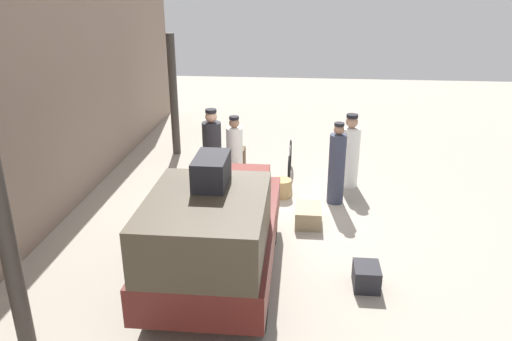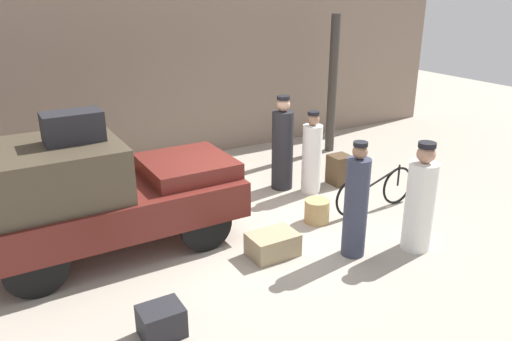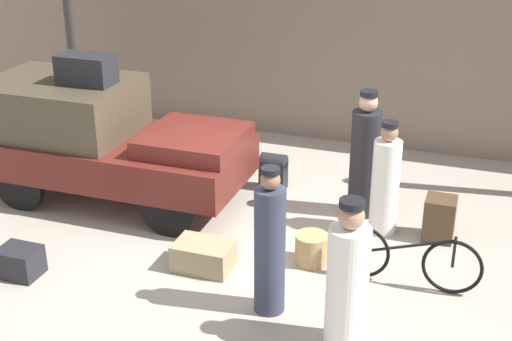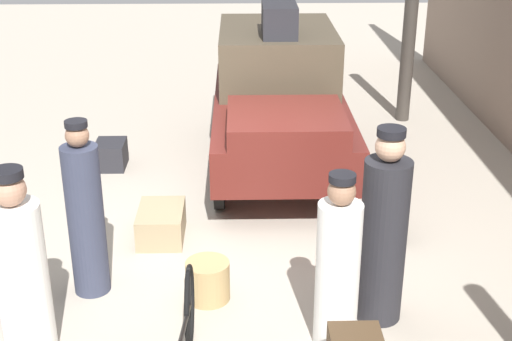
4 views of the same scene
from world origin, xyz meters
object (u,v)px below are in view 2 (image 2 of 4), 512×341
object	(u,v)px
wicker_basket	(317,211)
trunk_wicker_pale	(206,181)
porter_with_bicycle	(356,204)
suitcase_black_upright	(273,244)
truck	(92,193)
trunk_umber_medium	(161,321)
porter_lifting_near_truck	(420,202)
suitcase_small_leather	(339,169)
porter_carrying_trunk	(312,156)
porter_standing_middle	(282,147)
bicycle	(375,191)
trunk_on_truck_roof	(73,127)

from	to	relation	value
wicker_basket	trunk_wicker_pale	bearing A→B (deg)	120.30
porter_with_bicycle	suitcase_black_upright	size ratio (longest dim) A/B	2.45
truck	trunk_umber_medium	bearing A→B (deg)	-86.23
porter_lifting_near_truck	trunk_wicker_pale	bearing A→B (deg)	118.95
wicker_basket	suitcase_small_leather	xyz separation A→B (m)	(1.45, 1.19, 0.10)
trunk_wicker_pale	suitcase_black_upright	xyz separation A→B (m)	(-0.10, -2.53, -0.13)
porter_lifting_near_truck	porter_carrying_trunk	size ratio (longest dim) A/B	1.06
truck	suitcase_black_upright	size ratio (longest dim) A/B	5.34
wicker_basket	trunk_umber_medium	world-z (taller)	wicker_basket
porter_with_bicycle	porter_carrying_trunk	distance (m)	2.45
porter_standing_middle	trunk_wicker_pale	xyz separation A→B (m)	(-1.47, 0.38, -0.54)
bicycle	trunk_umber_medium	xyz separation A→B (m)	(-4.51, -1.34, -0.18)
bicycle	trunk_wicker_pale	xyz separation A→B (m)	(-2.34, 2.09, -0.06)
wicker_basket	porter_standing_middle	world-z (taller)	porter_standing_middle
suitcase_small_leather	trunk_wicker_pale	distance (m)	2.71
trunk_umber_medium	porter_carrying_trunk	bearing A→B (deg)	32.91
porter_lifting_near_truck	trunk_umber_medium	xyz separation A→B (m)	(-4.08, 0.03, -0.58)
porter_standing_middle	suitcase_small_leather	size ratio (longest dim) A/B	3.11
trunk_wicker_pale	suitcase_small_leather	bearing A→B (deg)	-16.58
bicycle	wicker_basket	distance (m)	1.21
truck	wicker_basket	bearing A→B (deg)	-13.94
porter_lifting_near_truck	suitcase_small_leather	bearing A→B (deg)	75.60
porter_lifting_near_truck	suitcase_small_leather	distance (m)	2.81
porter_standing_middle	porter_with_bicycle	size ratio (longest dim) A/B	1.05
wicker_basket	porter_carrying_trunk	world-z (taller)	porter_carrying_trunk
wicker_basket	trunk_wicker_pale	size ratio (longest dim) A/B	0.73
trunk_umber_medium	suitcase_black_upright	size ratio (longest dim) A/B	0.69
trunk_wicker_pale	trunk_on_truck_roof	distance (m)	3.18
trunk_umber_medium	suitcase_black_upright	distance (m)	2.26
porter_carrying_trunk	suitcase_small_leather	size ratio (longest dim) A/B	2.70
truck	suitcase_black_upright	bearing A→B (deg)	-32.70
suitcase_small_leather	trunk_umber_medium	bearing A→B (deg)	-150.90
porter_lifting_near_truck	suitcase_black_upright	size ratio (longest dim) A/B	2.36
suitcase_black_upright	bicycle	bearing A→B (deg)	10.23
wicker_basket	trunk_on_truck_roof	size ratio (longest dim) A/B	0.53
suitcase_small_leather	truck	bearing A→B (deg)	-176.20
wicker_basket	trunk_on_truck_roof	bearing A→B (deg)	166.59
porter_with_bicycle	trunk_umber_medium	distance (m)	3.21
wicker_basket	suitcase_black_upright	distance (m)	1.37
porter_lifting_near_truck	porter_standing_middle	bearing A→B (deg)	98.16
porter_lifting_near_truck	suitcase_small_leather	xyz separation A→B (m)	(0.69, 2.68, -0.47)
porter_with_bicycle	porter_lifting_near_truck	distance (m)	1.01
trunk_umber_medium	suitcase_black_upright	bearing A→B (deg)	23.39
porter_standing_middle	suitcase_small_leather	bearing A→B (deg)	-19.40
porter_standing_middle	porter_lifting_near_truck	distance (m)	3.11
porter_carrying_trunk	trunk_wicker_pale	world-z (taller)	porter_carrying_trunk
truck	trunk_on_truck_roof	bearing A→B (deg)	180.00
porter_with_bicycle	truck	bearing A→B (deg)	148.57
truck	porter_lifting_near_truck	size ratio (longest dim) A/B	2.27
truck	suitcase_small_leather	world-z (taller)	truck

